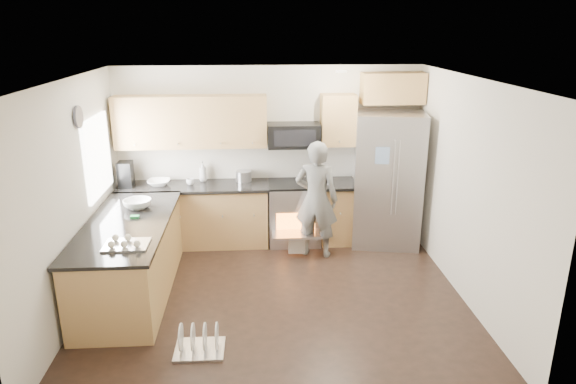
{
  "coord_description": "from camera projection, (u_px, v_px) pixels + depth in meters",
  "views": [
    {
      "loc": [
        -0.22,
        -5.51,
        3.15
      ],
      "look_at": [
        0.18,
        0.5,
        1.18
      ],
      "focal_mm": 32.0,
      "sensor_mm": 36.0,
      "label": 1
    }
  ],
  "objects": [
    {
      "name": "stove_range",
      "position": [
        294.0,
        199.0,
        7.64
      ],
      "size": [
        0.76,
        0.97,
        1.79
      ],
      "color": "#B7B7BC",
      "rests_on": "ground"
    },
    {
      "name": "back_cabinet_run",
      "position": [
        230.0,
        181.0,
        7.54
      ],
      "size": [
        4.45,
        0.64,
        2.5
      ],
      "color": "#A88743",
      "rests_on": "ground"
    },
    {
      "name": "room_shell",
      "position": [
        271.0,
        164.0,
        5.71
      ],
      "size": [
        4.54,
        4.04,
        2.62
      ],
      "color": "beige",
      "rests_on": "ground"
    },
    {
      "name": "peninsula",
      "position": [
        131.0,
        258.0,
        6.2
      ],
      "size": [
        0.96,
        2.36,
        1.04
      ],
      "color": "#A88743",
      "rests_on": "ground"
    },
    {
      "name": "person",
      "position": [
        316.0,
        199.0,
        7.14
      ],
      "size": [
        0.7,
        0.56,
        1.67
      ],
      "primitive_type": "imported",
      "rotation": [
        0.0,
        0.0,
        2.83
      ],
      "color": "slate",
      "rests_on": "ground"
    },
    {
      "name": "dish_rack",
      "position": [
        199.0,
        344.0,
        5.18
      ],
      "size": [
        0.5,
        0.4,
        0.31
      ],
      "rotation": [
        0.0,
        0.0,
        -0.01
      ],
      "color": "#B7B7BC",
      "rests_on": "ground"
    },
    {
      "name": "refrigerator",
      "position": [
        387.0,
        180.0,
        7.51
      ],
      "size": [
        1.08,
        0.91,
        1.97
      ],
      "rotation": [
        0.0,
        0.0,
        -0.17
      ],
      "color": "#B7B7BC",
      "rests_on": "ground"
    },
    {
      "name": "ground",
      "position": [
        276.0,
        297.0,
        6.22
      ],
      "size": [
        4.5,
        4.5,
        0.0
      ],
      "primitive_type": "plane",
      "color": "black",
      "rests_on": "ground"
    }
  ]
}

